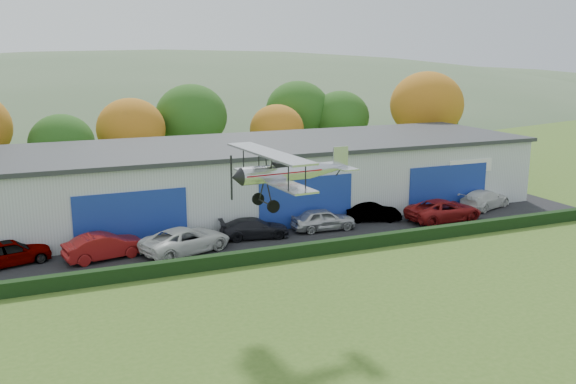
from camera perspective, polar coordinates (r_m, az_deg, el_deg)
name	(u,v)px	position (r m, az deg, el deg)	size (l,w,h in m)	color
apron	(285,234)	(42.30, -0.27, -3.83)	(48.00, 9.00, 0.05)	black
hedge	(315,248)	(37.99, 2.51, -5.19)	(46.00, 0.60, 0.80)	black
hangar	(275,175)	(48.69, -1.24, 1.56)	(40.60, 12.60, 5.30)	#B2B7BC
tree_belt	(183,123)	(58.98, -9.59, 6.25)	(75.70, 13.22, 10.12)	#3D2614
distant_hills	(67,159)	(158.68, -19.55, 2.88)	(430.00, 196.00, 56.00)	#4C6642
car_0	(10,252)	(39.32, -24.12, -5.06)	(1.82, 4.52, 1.54)	gray
car_1	(105,246)	(38.55, -16.43, -4.77)	(1.65, 4.73, 1.56)	maroon
car_2	(186,240)	(38.65, -9.32, -4.36)	(2.61, 5.65, 1.57)	silver
car_3	(254,228)	(41.17, -3.10, -3.31)	(1.86, 4.59, 1.33)	black
car_4	(323,219)	(42.93, 3.26, -2.51)	(1.80, 4.46, 1.52)	silver
car_5	(373,212)	(45.60, 7.76, -1.83)	(1.40, 4.03, 1.33)	gray
car_6	(444,210)	(46.53, 14.07, -1.63)	(2.63, 5.71, 1.59)	maroon
car_7	(484,199)	(51.20, 17.53, -0.62)	(2.04, 5.02, 1.46)	silver
biplane	(286,170)	(27.83, -0.14, 1.98)	(5.91, 6.79, 2.53)	silver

